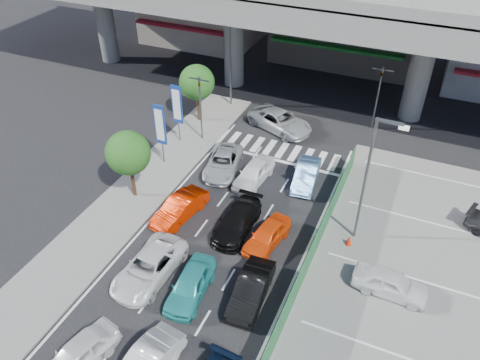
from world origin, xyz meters
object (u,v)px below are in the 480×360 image
at_px(signboard_far, 177,106).
at_px(taxi_orange_right, 267,235).
at_px(sedan_white_mid_left, 149,267).
at_px(traffic_cone, 349,240).
at_px(hatch_black_mid_right, 251,290).
at_px(wagon_silver_front_left, 223,163).
at_px(sedan_white_front_mid, 254,173).
at_px(signboard_near, 160,126).
at_px(taxi_teal_mid, 190,285).
at_px(taxi_orange_left, 180,208).
at_px(traffic_light_right, 380,83).
at_px(kei_truck_front_right, 306,175).
at_px(traffic_light_left, 200,93).
at_px(parked_sedan_white, 391,283).
at_px(tree_far, 197,82).
at_px(sedan_black_mid, 237,221).
at_px(crossing_wagon_silver, 280,121).
at_px(street_lamp_right, 370,172).
at_px(street_lamp_left, 232,53).
at_px(van_white_back_left, 77,356).
at_px(tree_near, 128,153).

bearing_deg(signboard_far, taxi_orange_right, -37.07).
height_order(signboard_far, sedan_white_mid_left, signboard_far).
bearing_deg(traffic_cone, hatch_black_mid_right, -122.43).
distance_m(wagon_silver_front_left, sedan_white_front_mid, 2.47).
relative_size(signboard_near, taxi_teal_mid, 1.16).
bearing_deg(wagon_silver_front_left, signboard_far, 144.00).
xyz_separation_m(taxi_orange_left, sedan_white_front_mid, (2.74, 5.22, 0.00)).
distance_m(taxi_orange_left, traffic_cone, 10.26).
relative_size(taxi_orange_left, traffic_cone, 6.06).
relative_size(traffic_light_right, kei_truck_front_right, 1.30).
distance_m(traffic_light_left, sedan_white_front_mid, 7.37).
bearing_deg(wagon_silver_front_left, parked_sedan_white, -38.99).
xyz_separation_m(tree_far, sedan_black_mid, (8.22, -10.73, -2.73)).
height_order(sedan_white_mid_left, crossing_wagon_silver, crossing_wagon_silver).
xyz_separation_m(taxi_orange_left, kei_truck_front_right, (6.06, 6.48, -0.03)).
distance_m(traffic_light_right, signboard_near, 16.83).
distance_m(street_lamp_right, traffic_cone, 4.46).
bearing_deg(taxi_orange_left, sedan_white_mid_left, -69.69).
height_order(traffic_light_left, taxi_orange_left, traffic_light_left).
distance_m(wagon_silver_front_left, kei_truck_front_right, 5.85).
height_order(signboard_near, hatch_black_mid_right, signboard_near).
distance_m(street_lamp_left, sedan_white_front_mid, 11.77).
distance_m(taxi_orange_left, wagon_silver_front_left, 5.54).
bearing_deg(street_lamp_left, sedan_white_mid_left, -78.50).
bearing_deg(street_lamp_right, crossing_wagon_silver, 130.47).
xyz_separation_m(street_lamp_right, sedan_white_mid_left, (-9.54, -7.46, -4.08)).
bearing_deg(taxi_teal_mid, van_white_back_left, -120.78).
relative_size(tree_far, parked_sedan_white, 1.23).
height_order(taxi_orange_right, wagon_silver_front_left, wagon_silver_front_left).
bearing_deg(sedan_white_front_mid, signboard_far, 166.68).
distance_m(hatch_black_mid_right, wagon_silver_front_left, 11.39).
bearing_deg(traffic_cone, parked_sedan_white, -43.44).
xyz_separation_m(kei_truck_front_right, parked_sedan_white, (6.78, -7.33, 0.06)).
relative_size(signboard_near, taxi_orange_left, 1.12).
height_order(traffic_light_left, street_lamp_right, street_lamp_right).
distance_m(traffic_light_left, tree_far, 3.02).
relative_size(sedan_white_mid_left, sedan_black_mid, 1.10).
bearing_deg(sedan_white_mid_left, traffic_light_left, 107.77).
xyz_separation_m(traffic_light_left, traffic_light_right, (11.70, 7.00, 0.00)).
bearing_deg(sedan_white_mid_left, wagon_silver_front_left, 95.14).
bearing_deg(taxi_orange_left, tree_near, -179.03).
xyz_separation_m(hatch_black_mid_right, crossing_wagon_silver, (-4.40, 16.51, 0.07)).
bearing_deg(van_white_back_left, signboard_near, 120.41).
xyz_separation_m(signboard_near, kei_truck_front_right, (10.01, 1.89, -2.40)).
bearing_deg(street_lamp_right, hatch_black_mid_right, -120.97).
relative_size(taxi_orange_right, traffic_cone, 5.42).
height_order(tree_far, van_white_back_left, tree_far).
height_order(signboard_near, van_white_back_left, signboard_near).
bearing_deg(sedan_black_mid, sedan_white_front_mid, 100.69).
bearing_deg(street_lamp_left, parked_sedan_white, -44.15).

